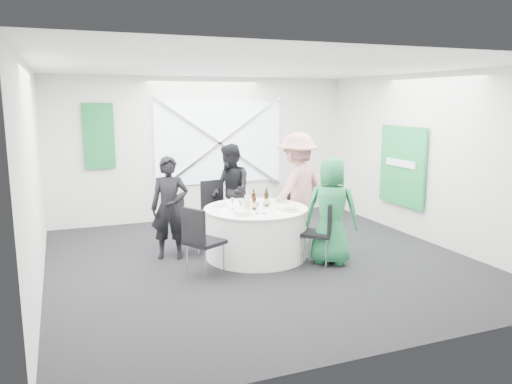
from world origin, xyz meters
name	(u,v)px	position (x,y,z in m)	size (l,w,h in m)	color
floor	(261,260)	(0.00, 0.00, 0.00)	(6.00, 6.00, 0.00)	black
ceiling	(261,67)	(0.00, 0.00, 2.80)	(6.00, 6.00, 0.00)	white
wall_back	(204,148)	(0.00, 3.00, 1.40)	(6.00, 6.00, 0.00)	silver
wall_front	(388,209)	(0.00, -3.00, 1.40)	(6.00, 6.00, 0.00)	silver
wall_left	(34,179)	(-3.00, 0.00, 1.40)	(6.00, 6.00, 0.00)	silver
wall_right	(429,158)	(3.00, 0.00, 1.40)	(6.00, 6.00, 0.00)	silver
window_panel	(219,143)	(0.30, 2.96, 1.50)	(2.60, 0.03, 1.60)	silver
window_brace_a	(220,143)	(0.30, 2.92, 1.50)	(0.05, 0.05, 3.16)	silver
window_brace_b	(220,143)	(0.30, 2.92, 1.50)	(0.05, 0.05, 3.16)	silver
green_banner	(99,136)	(-2.00, 2.95, 1.70)	(0.55, 0.04, 1.20)	#146731
green_sign	(402,166)	(2.94, 0.60, 1.20)	(0.05, 1.20, 1.40)	#1A8F3F
banquet_table	(256,232)	(0.00, 0.20, 0.38)	(1.56, 1.56, 0.76)	silver
chair_back	(216,205)	(-0.26, 1.43, 0.59)	(0.53, 0.54, 0.99)	black
chair_back_left	(186,219)	(-0.93, 0.82, 0.53)	(0.58, 0.58, 0.91)	black
chair_back_right	(294,208)	(0.96, 0.88, 0.54)	(0.59, 0.58, 0.92)	black
chair_front_right	(323,228)	(0.78, -0.48, 0.53)	(0.59, 0.58, 0.91)	black
chair_front_left	(200,237)	(-1.02, -0.37, 0.57)	(0.60, 0.60, 0.96)	black
person_man_back_left	(170,208)	(-1.22, 0.62, 0.77)	(0.56, 0.37, 1.54)	black
person_man_back	(230,191)	(0.00, 1.39, 0.81)	(0.79, 0.43, 1.62)	black
person_woman_pink	(297,188)	(0.91, 0.67, 0.92)	(1.18, 0.55, 1.83)	tan
person_woman_green	(331,211)	(0.90, -0.48, 0.78)	(0.76, 0.50, 1.56)	#217A45
plate_back	(246,200)	(0.06, 0.76, 0.77)	(0.27, 0.27, 0.01)	white
plate_back_left	(220,206)	(-0.46, 0.50, 0.77)	(0.26, 0.26, 0.01)	white
plate_back_right	(282,202)	(0.52, 0.40, 0.78)	(0.29, 0.29, 0.04)	white
plate_front_right	(290,209)	(0.39, -0.15, 0.78)	(0.30, 0.30, 0.04)	white
plate_front_left	(243,215)	(-0.35, -0.20, 0.77)	(0.27, 0.27, 0.01)	white
napkin	(242,213)	(-0.37, -0.21, 0.80)	(0.19, 0.13, 0.05)	silver
beer_bottle_a	(246,201)	(-0.13, 0.28, 0.86)	(0.06, 0.06, 0.26)	#341A09
beer_bottle_b	(254,200)	(0.01, 0.32, 0.86)	(0.06, 0.06, 0.26)	#341A09
beer_bottle_c	(266,200)	(0.17, 0.21, 0.87)	(0.06, 0.06, 0.28)	#341A09
beer_bottle_d	(254,203)	(-0.08, 0.06, 0.86)	(0.06, 0.06, 0.26)	#341A09
green_water_bottle	(267,198)	(0.20, 0.25, 0.89)	(0.08, 0.08, 0.32)	green
clear_water_bottle	(247,203)	(-0.17, 0.11, 0.87)	(0.08, 0.08, 0.28)	silver
wine_glass_a	(265,195)	(0.26, 0.49, 0.88)	(0.07, 0.07, 0.17)	white
wine_glass_b	(241,204)	(-0.32, -0.01, 0.88)	(0.07, 0.07, 0.17)	white
wine_glass_c	(264,205)	(-0.03, -0.20, 0.88)	(0.07, 0.07, 0.17)	white
wine_glass_d	(232,201)	(-0.36, 0.23, 0.88)	(0.07, 0.07, 0.17)	white
wine_glass_e	(257,205)	(-0.13, -0.16, 0.88)	(0.07, 0.07, 0.17)	white
wine_glass_f	(270,196)	(0.32, 0.41, 0.88)	(0.07, 0.07, 0.17)	white
wine_glass_g	(278,200)	(0.28, 0.01, 0.88)	(0.07, 0.07, 0.17)	white
fork_a	(289,212)	(0.33, -0.27, 0.76)	(0.01, 0.15, 0.01)	silver
knife_a	(294,207)	(0.54, 0.00, 0.76)	(0.01, 0.15, 0.01)	silver
fork_b	(285,203)	(0.55, 0.36, 0.76)	(0.01, 0.15, 0.01)	silver
knife_b	(265,200)	(0.35, 0.66, 0.76)	(0.01, 0.15, 0.01)	silver
fork_c	(224,204)	(-0.36, 0.65, 0.76)	(0.01, 0.15, 0.01)	silver
knife_c	(218,209)	(-0.56, 0.31, 0.76)	(0.01, 0.15, 0.01)	silver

